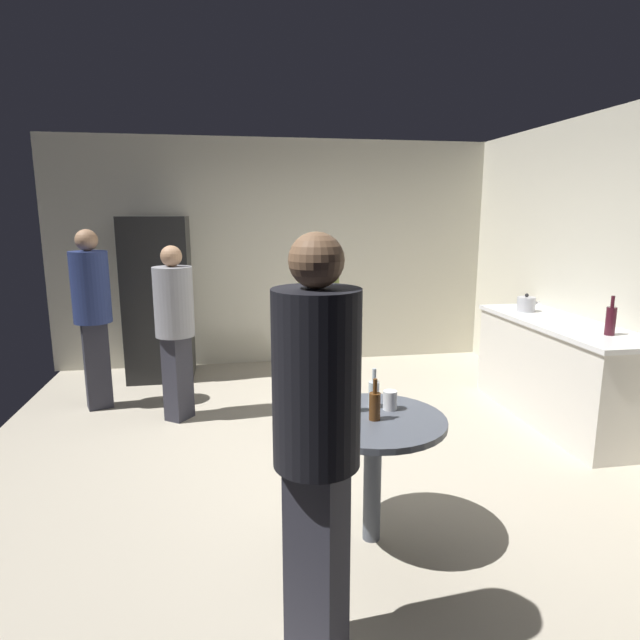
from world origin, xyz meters
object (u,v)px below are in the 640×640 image
foreground_table (373,435)px  beer_bottle_clear (374,393)px  wine_bottle_on_counter (611,320)px  person_in_navy_shirt (92,306)px  beer_bottle_brown (375,405)px  beer_bottle_green (351,397)px  beer_bottle_amber (334,399)px  person_in_black_shirt (317,423)px  plastic_cup_white (390,400)px  person_in_olive_shirt (319,326)px  refrigerator (159,299)px  person_in_gray_shirt (175,320)px  kettle (526,304)px

foreground_table → beer_bottle_clear: 0.25m
wine_bottle_on_counter → person_in_navy_shirt: size_ratio=0.18×
beer_bottle_brown → beer_bottle_green: same height
beer_bottle_amber → beer_bottle_brown: size_ratio=1.00×
beer_bottle_green → person_in_black_shirt: person_in_black_shirt is taller
beer_bottle_brown → beer_bottle_green: bearing=124.7°
plastic_cup_white → beer_bottle_amber: bearing=-179.5°
wine_bottle_on_counter → beer_bottle_clear: wine_bottle_on_counter is taller
beer_bottle_clear → person_in_navy_shirt: 3.11m
person_in_black_shirt → person_in_olive_shirt: (0.40, 2.35, -0.13)m
person_in_olive_shirt → person_in_navy_shirt: bearing=-107.4°
beer_bottle_amber → beer_bottle_green: same height
beer_bottle_brown → beer_bottle_clear: size_ratio=1.00×
refrigerator → wine_bottle_on_counter: refrigerator is taller
wine_bottle_on_counter → person_in_olive_shirt: (-2.19, 0.65, -0.11)m
person_in_gray_shirt → beer_bottle_green: bearing=-23.5°
beer_bottle_amber → person_in_black_shirt: person_in_black_shirt is taller
wine_bottle_on_counter → plastic_cup_white: bearing=-157.5°
refrigerator → plastic_cup_white: 3.70m
wine_bottle_on_counter → person_in_gray_shirt: bearing=161.8°
plastic_cup_white → beer_bottle_green: bearing=177.9°
foreground_table → plastic_cup_white: 0.23m
wine_bottle_on_counter → beer_bottle_green: size_ratio=1.35×
refrigerator → wine_bottle_on_counter: bearing=-33.6°
beer_bottle_green → plastic_cup_white: size_ratio=2.09×
kettle → person_in_navy_shirt: person_in_navy_shirt is taller
plastic_cup_white → person_in_black_shirt: (-0.56, -0.86, 0.25)m
refrigerator → beer_bottle_amber: bearing=-67.9°
foreground_table → beer_bottle_green: bearing=132.3°
beer_bottle_green → person_in_navy_shirt: 3.05m
wine_bottle_on_counter → person_in_black_shirt: size_ratio=0.18×
foreground_table → beer_bottle_green: 0.24m
beer_bottle_brown → wine_bottle_on_counter: bearing=24.3°
person_in_gray_shirt → beer_bottle_amber: bearing=-26.0°
plastic_cup_white → person_in_olive_shirt: size_ratio=0.07×
refrigerator → beer_bottle_green: size_ratio=7.83×
foreground_table → person_in_navy_shirt: bearing=129.2°
person_in_black_shirt → beer_bottle_clear: bearing=12.9°
beer_bottle_brown → person_in_black_shirt: size_ratio=0.13×
beer_bottle_clear → person_in_olive_shirt: 1.44m
kettle → person_in_navy_shirt: size_ratio=0.14×
foreground_table → plastic_cup_white: size_ratio=7.27×
beer_bottle_clear → person_in_navy_shirt: person_in_navy_shirt is taller
plastic_cup_white → person_in_navy_shirt: 3.20m
refrigerator → person_in_black_shirt: 4.30m
refrigerator → beer_bottle_green: bearing=-66.4°
beer_bottle_brown → person_in_black_shirt: person_in_black_shirt is taller
person_in_black_shirt → person_in_olive_shirt: person_in_black_shirt is taller
beer_bottle_brown → person_in_navy_shirt: (-2.02, 2.51, 0.17)m
beer_bottle_green → person_in_gray_shirt: 2.26m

